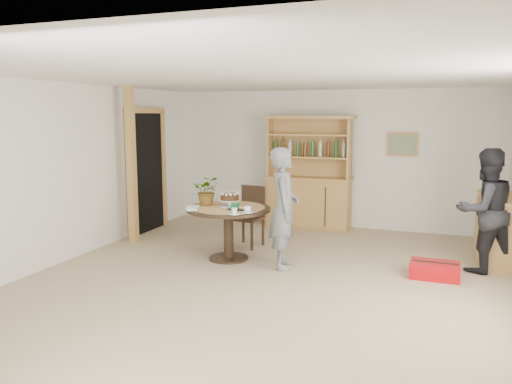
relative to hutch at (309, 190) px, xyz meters
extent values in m
plane|color=tan|center=(0.30, -3.24, -0.69)|extent=(7.00, 7.00, 0.00)
cube|color=white|center=(0.30, 0.26, 0.56)|extent=(6.00, 0.04, 2.50)
cube|color=white|center=(0.30, -6.74, 0.56)|extent=(6.00, 0.04, 2.50)
cube|color=white|center=(-2.70, -3.24, 0.56)|extent=(0.04, 7.00, 2.50)
cube|color=white|center=(0.30, -3.24, 1.81)|extent=(6.00, 7.00, 0.04)
cube|color=tan|center=(1.60, 0.23, 0.86)|extent=(0.52, 0.03, 0.42)
cube|color=#59724C|center=(1.60, 0.21, 0.86)|extent=(0.44, 0.02, 0.34)
cube|color=black|center=(-2.64, -1.24, 0.36)|extent=(0.10, 0.90, 2.10)
cube|color=tan|center=(-2.62, -1.74, 0.36)|extent=(0.12, 0.10, 2.10)
cube|color=tan|center=(-2.62, -0.74, 0.36)|extent=(0.12, 0.10, 2.10)
cube|color=tan|center=(-2.62, -1.24, 1.44)|extent=(0.12, 1.10, 0.10)
cube|color=tan|center=(-2.40, -2.04, 0.56)|extent=(0.12, 0.12, 2.50)
cube|color=tan|center=(0.00, 0.00, -0.24)|extent=(1.50, 0.50, 0.90)
cube|color=tan|center=(0.00, 0.00, 0.23)|extent=(1.56, 0.54, 0.04)
cube|color=tan|center=(0.00, 0.10, 0.78)|extent=(1.50, 0.04, 1.06)
cube|color=tan|center=(-0.73, -0.05, 0.78)|extent=(0.04, 0.34, 1.06)
cube|color=tan|center=(0.73, -0.05, 0.78)|extent=(0.04, 0.34, 1.06)
cube|color=tan|center=(0.00, -0.05, 0.61)|extent=(1.44, 0.32, 0.03)
cube|color=tan|center=(0.00, -0.05, 1.01)|extent=(1.44, 0.32, 0.03)
cube|color=tan|center=(0.00, -0.05, 1.32)|extent=(1.62, 0.40, 0.06)
cylinder|color=#194C1E|center=(-0.56, -0.05, 0.77)|extent=(0.07, 0.07, 0.28)
cylinder|color=#4C2D14|center=(-0.40, -0.05, 0.77)|extent=(0.07, 0.07, 0.28)
cylinder|color=#B2BFB2|center=(-0.24, -0.05, 0.77)|extent=(0.07, 0.07, 0.28)
cylinder|color=#194C1E|center=(-0.08, -0.05, 0.77)|extent=(0.07, 0.07, 0.28)
cylinder|color=#4C2D14|center=(0.08, -0.05, 0.77)|extent=(0.07, 0.07, 0.28)
cylinder|color=#B2BFB2|center=(0.24, -0.05, 0.77)|extent=(0.07, 0.07, 0.28)
cylinder|color=#194C1E|center=(0.40, -0.05, 0.77)|extent=(0.07, 0.07, 0.28)
cylinder|color=#4C2D14|center=(0.56, -0.05, 0.77)|extent=(0.07, 0.07, 0.28)
cube|color=tan|center=(3.04, -1.24, -0.24)|extent=(0.50, 1.20, 0.90)
cube|color=tan|center=(3.04, -1.24, 0.23)|extent=(0.54, 1.26, 0.04)
cylinder|color=black|center=(-0.56, -2.41, 0.04)|extent=(1.20, 1.20, 0.04)
cylinder|color=black|center=(-0.56, -2.41, -0.33)|extent=(0.14, 0.14, 0.70)
cylinder|color=black|center=(-0.56, -2.41, -0.67)|extent=(0.56, 0.56, 0.03)
cylinder|color=tan|center=(-0.56, -2.41, 0.07)|extent=(1.04, 1.04, 0.01)
cube|color=black|center=(-0.56, -1.66, -0.24)|extent=(0.48, 0.48, 0.04)
cube|color=black|center=(-0.53, -1.48, 0.01)|extent=(0.42, 0.09, 0.46)
cube|color=black|center=(-0.53, -1.48, 0.23)|extent=(0.42, 0.10, 0.05)
cube|color=black|center=(-0.77, -1.81, -0.47)|extent=(0.04, 0.04, 0.44)
cube|color=black|center=(-0.41, -1.87, -0.47)|extent=(0.03, 0.04, 0.44)
cube|color=black|center=(-0.71, -1.46, -0.47)|extent=(0.04, 0.04, 0.44)
cube|color=black|center=(-0.36, -1.51, -0.47)|extent=(0.03, 0.04, 0.44)
cylinder|color=white|center=(-0.56, -2.36, 0.08)|extent=(0.28, 0.28, 0.01)
cylinder|color=white|center=(-0.56, -2.36, 0.12)|extent=(0.05, 0.05, 0.08)
cylinder|color=white|center=(-0.56, -2.36, 0.16)|extent=(0.30, 0.30, 0.01)
cylinder|color=#412712|center=(-0.56, -2.36, 0.21)|extent=(0.26, 0.26, 0.09)
cylinder|color=white|center=(-0.56, -2.36, 0.26)|extent=(0.08, 0.08, 0.01)
sphere|color=white|center=(-0.44, -2.36, 0.26)|extent=(0.04, 0.04, 0.04)
sphere|color=white|center=(-0.46, -2.30, 0.26)|extent=(0.04, 0.04, 0.04)
sphere|color=white|center=(-0.50, -2.26, 0.26)|extent=(0.04, 0.04, 0.04)
sphere|color=white|center=(-0.56, -2.24, 0.26)|extent=(0.04, 0.04, 0.04)
sphere|color=white|center=(-0.62, -2.26, 0.26)|extent=(0.04, 0.04, 0.04)
sphere|color=white|center=(-0.67, -2.30, 0.26)|extent=(0.04, 0.04, 0.04)
sphere|color=white|center=(-0.68, -2.36, 0.26)|extent=(0.04, 0.04, 0.04)
sphere|color=white|center=(-0.67, -2.42, 0.26)|extent=(0.04, 0.04, 0.04)
sphere|color=white|center=(-0.62, -2.47, 0.26)|extent=(0.04, 0.04, 0.04)
sphere|color=white|center=(-0.56, -2.48, 0.26)|extent=(0.04, 0.04, 0.04)
sphere|color=white|center=(-0.50, -2.47, 0.26)|extent=(0.04, 0.04, 0.04)
sphere|color=white|center=(-0.46, -2.42, 0.26)|extent=(0.04, 0.04, 0.04)
imported|color=#3F7233|center=(-0.91, -2.36, 0.28)|extent=(0.47, 0.44, 0.42)
cube|color=black|center=(-0.34, -2.53, 0.08)|extent=(0.30, 0.20, 0.01)
cube|color=#0C6F37|center=(-0.40, -2.53, 0.11)|extent=(0.10, 0.10, 0.06)
cube|color=#0C6F37|center=(-0.40, -2.53, 0.15)|extent=(0.11, 0.02, 0.01)
cylinder|color=white|center=(-0.16, -2.69, 0.08)|extent=(0.15, 0.15, 0.01)
imported|color=white|center=(-0.16, -2.69, 0.12)|extent=(0.10, 0.10, 0.08)
cylinder|color=white|center=(-0.28, -2.86, 0.08)|extent=(0.15, 0.15, 0.01)
imported|color=white|center=(-0.28, -2.86, 0.12)|extent=(0.08, 0.08, 0.07)
cube|color=white|center=(-1.01, -2.61, 0.09)|extent=(0.14, 0.08, 0.03)
cube|color=white|center=(-0.98, -2.73, 0.09)|extent=(0.16, 0.11, 0.03)
cube|color=white|center=(-0.92, -2.83, 0.09)|extent=(0.16, 0.14, 0.03)
imported|color=slate|center=(0.29, -2.51, 0.13)|extent=(0.53, 0.68, 1.63)
imported|color=black|center=(2.80, -1.78, 0.13)|extent=(1.00, 0.94, 1.63)
cube|color=#BE090F|center=(2.23, -2.28, -0.59)|extent=(0.61, 0.41, 0.20)
cube|color=black|center=(2.23, -2.28, -0.48)|extent=(0.56, 0.05, 0.01)
camera|label=1|loc=(2.19, -8.79, 1.36)|focal=35.00mm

